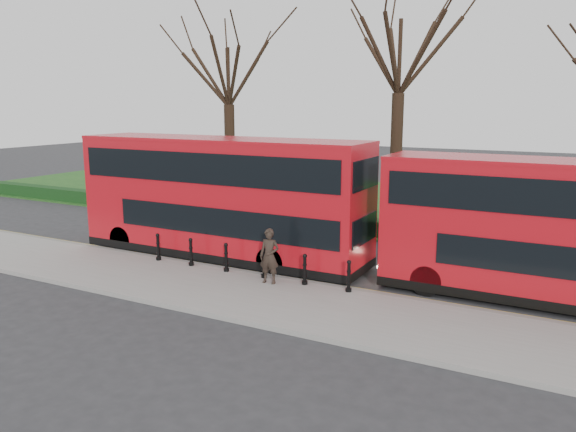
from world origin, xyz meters
The scene contains 13 objects.
ground centered at (0.00, 0.00, 0.00)m, with size 120.00×120.00×0.00m, color #28282B.
pavement centered at (0.00, -3.00, 0.07)m, with size 60.00×4.00×0.15m, color gray.
kerb centered at (0.00, -1.00, 0.07)m, with size 60.00×0.25×0.16m, color slate.
grass_verge centered at (0.00, 15.00, 0.03)m, with size 60.00×18.00×0.06m, color #1A4A18.
hedge centered at (0.00, 6.80, 0.40)m, with size 60.00×0.90×0.80m, color black.
yellow_line_outer centered at (0.00, -0.70, 0.01)m, with size 60.00×0.10×0.01m, color yellow.
yellow_line_inner centered at (0.00, -0.50, 0.01)m, with size 60.00×0.10×0.01m, color yellow.
tree_left centered at (-8.00, 10.00, 7.94)m, with size 7.00×7.00×10.93m.
tree_mid centered at (2.00, 10.00, 8.70)m, with size 7.66×7.66×11.97m.
bollard_row centered at (0.16, -1.35, 0.65)m, with size 8.03×0.15×1.00m.
bus_lead centered at (-2.10, 0.54, 2.40)m, with size 12.00×2.75×4.77m.
bus_rear centered at (10.20, 1.00, 2.23)m, with size 11.14×2.56×4.43m.
pedestrian centered at (1.41, -1.77, 1.08)m, with size 0.68×0.45×1.87m, color black.
Camera 1 is at (10.45, -17.46, 6.12)m, focal length 35.00 mm.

